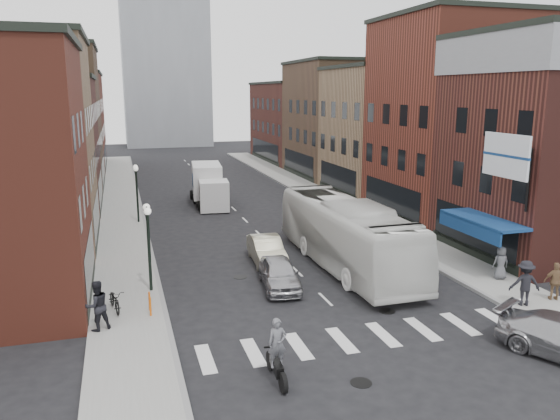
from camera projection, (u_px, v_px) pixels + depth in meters
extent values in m
plane|color=black|center=(334.00, 308.00, 23.38)|extent=(160.00, 160.00, 0.00)
cube|color=gray|center=(122.00, 212.00, 41.61)|extent=(3.00, 74.00, 0.15)
cube|color=gray|center=(329.00, 200.00, 46.33)|extent=(3.00, 74.00, 0.15)
cube|color=gray|center=(142.00, 212.00, 42.04)|extent=(0.20, 74.00, 0.16)
cube|color=gray|center=(313.00, 201.00, 45.93)|extent=(0.20, 74.00, 0.16)
cube|color=silver|center=(364.00, 337.00, 20.57)|extent=(12.00, 2.20, 0.01)
cube|color=black|center=(89.00, 262.00, 24.47)|extent=(0.08, 7.20, 2.20)
cube|color=black|center=(96.00, 216.00, 33.37)|extent=(0.08, 8.00, 2.20)
cube|color=#4A1F1A|center=(27.00, 147.00, 40.63)|extent=(10.00, 10.00, 10.00)
cube|color=black|center=(100.00, 189.00, 42.74)|extent=(0.08, 8.00, 2.20)
cube|color=black|center=(20.00, 76.00, 39.53)|extent=(10.30, 10.20, 0.30)
cube|color=brown|center=(43.00, 120.00, 50.61)|extent=(10.00, 12.00, 13.00)
cube|color=black|center=(103.00, 170.00, 53.04)|extent=(0.08, 9.60, 2.20)
cube|color=black|center=(36.00, 45.00, 49.20)|extent=(10.30, 12.20, 0.30)
cube|color=maroon|center=(59.00, 123.00, 63.94)|extent=(10.00, 16.00, 11.00)
cube|color=black|center=(105.00, 154.00, 66.16)|extent=(0.08, 12.80, 2.20)
cube|color=black|center=(54.00, 73.00, 62.74)|extent=(10.30, 16.20, 0.30)
cube|color=#4A1F1A|center=(555.00, 148.00, 30.49)|extent=(10.00, 9.00, 12.00)
cube|color=black|center=(473.00, 230.00, 30.04)|extent=(0.08, 7.20, 2.20)
cube|color=maroon|center=(457.00, 121.00, 39.17)|extent=(10.00, 10.00, 14.00)
cube|color=black|center=(391.00, 198.00, 38.94)|extent=(0.08, 8.00, 2.20)
cube|color=black|center=(464.00, 16.00, 37.65)|extent=(10.30, 10.20, 0.30)
cube|color=#927150|center=(390.00, 132.00, 48.86)|extent=(10.00, 10.00, 11.00)
cube|color=black|center=(337.00, 178.00, 48.31)|extent=(0.08, 8.00, 2.20)
cube|color=black|center=(393.00, 67.00, 47.66)|extent=(10.30, 10.20, 0.30)
cube|color=brown|center=(342.00, 120.00, 59.06)|extent=(10.00, 12.00, 12.00)
cube|color=black|center=(298.00, 162.00, 58.61)|extent=(0.08, 9.60, 2.20)
cube|color=black|center=(344.00, 62.00, 57.75)|extent=(10.30, 12.20, 0.30)
cube|color=#4A1F1A|center=(301.00, 123.00, 72.39)|extent=(10.00, 16.00, 10.00)
cube|color=black|center=(265.00, 149.00, 71.72)|extent=(0.08, 12.80, 2.20)
cube|color=black|center=(301.00, 83.00, 71.29)|extent=(10.30, 16.20, 0.30)
cube|color=navy|center=(483.00, 220.00, 27.68)|extent=(1.80, 5.00, 0.15)
cube|color=navy|center=(468.00, 228.00, 27.51)|extent=(0.10, 5.00, 0.70)
cylinder|color=black|center=(529.00, 180.00, 25.54)|extent=(0.12, 0.12, 3.00)
cylinder|color=black|center=(519.00, 155.00, 25.09)|extent=(1.40, 0.08, 0.08)
cube|color=silver|center=(506.00, 156.00, 24.89)|extent=(0.12, 3.00, 2.00)
cylinder|color=black|center=(149.00, 251.00, 24.64)|extent=(0.14, 0.14, 4.00)
cylinder|color=black|center=(147.00, 208.00, 24.22)|extent=(0.06, 0.90, 0.06)
sphere|color=white|center=(148.00, 211.00, 23.81)|extent=(0.32, 0.32, 0.32)
sphere|color=white|center=(146.00, 207.00, 24.65)|extent=(0.32, 0.32, 0.32)
cylinder|color=black|center=(137.00, 196.00, 37.76)|extent=(0.14, 0.14, 4.00)
cylinder|color=black|center=(136.00, 167.00, 37.33)|extent=(0.06, 0.90, 0.06)
sphere|color=white|center=(136.00, 169.00, 36.92)|extent=(0.32, 0.32, 0.32)
sphere|color=white|center=(135.00, 167.00, 37.77)|extent=(0.32, 0.32, 0.32)
cylinder|color=#D8590C|center=(150.00, 306.00, 22.09)|extent=(0.08, 0.08, 0.80)
cylinder|color=#D8590C|center=(150.00, 301.00, 22.65)|extent=(0.08, 0.08, 0.80)
cube|color=silver|center=(214.00, 195.00, 42.00)|extent=(2.43, 2.59, 2.28)
cube|color=black|center=(214.00, 193.00, 41.95)|extent=(2.35, 1.51, 1.00)
cube|color=silver|center=(207.00, 180.00, 45.10)|extent=(2.77, 4.95, 2.64)
cube|color=navy|center=(207.00, 180.00, 45.10)|extent=(2.50, 2.06, 1.09)
cube|color=black|center=(208.00, 198.00, 45.25)|extent=(2.62, 6.10, 0.32)
cylinder|color=black|center=(200.00, 206.00, 42.05)|extent=(0.26, 0.82, 0.82)
cylinder|color=black|center=(227.00, 205.00, 42.63)|extent=(0.26, 0.82, 0.82)
cylinder|color=black|center=(195.00, 199.00, 44.95)|extent=(0.26, 0.82, 0.82)
cylinder|color=black|center=(220.00, 197.00, 45.54)|extent=(0.26, 0.82, 0.82)
cylinder|color=black|center=(192.00, 195.00, 46.66)|extent=(0.26, 0.82, 0.82)
cylinder|color=black|center=(216.00, 194.00, 47.24)|extent=(0.26, 0.82, 0.82)
cylinder|color=black|center=(270.00, 361.00, 18.10)|extent=(0.14, 0.65, 0.65)
cylinder|color=black|center=(283.00, 383.00, 16.72)|extent=(0.14, 0.65, 0.65)
cube|color=black|center=(277.00, 365.00, 17.37)|extent=(0.34, 1.19, 0.34)
cube|color=black|center=(272.00, 346.00, 17.79)|extent=(0.54, 0.10, 0.06)
imported|color=#5C5E64|center=(277.00, 343.00, 17.10)|extent=(0.62, 0.43, 1.62)
imported|color=silver|center=(346.00, 234.00, 28.56)|extent=(3.15, 12.84, 3.57)
imported|color=#ABAAAF|center=(279.00, 274.00, 25.61)|extent=(2.16, 4.30, 1.41)
imported|color=#BEB99A|center=(267.00, 250.00, 29.35)|extent=(1.80, 4.45, 1.44)
imported|color=black|center=(115.00, 300.00, 22.62)|extent=(0.94, 1.84, 0.92)
imported|color=black|center=(97.00, 306.00, 20.66)|extent=(1.10, 0.89, 1.96)
imported|color=black|center=(525.00, 283.00, 23.09)|extent=(1.41, 1.02, 1.97)
imported|color=brown|center=(556.00, 281.00, 23.72)|extent=(1.10, 0.83, 1.69)
imported|color=#53555A|center=(501.00, 263.00, 26.37)|extent=(0.86, 0.62, 1.62)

